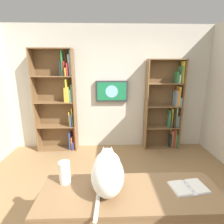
% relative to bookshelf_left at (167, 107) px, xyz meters
% --- Properties ---
extents(wall_back, '(4.52, 0.06, 2.70)m').
position_rel_bookshelf_left_xyz_m(wall_back, '(1.28, -0.17, 0.39)').
color(wall_back, beige).
rests_on(wall_back, ground).
extents(bookshelf_left, '(0.80, 0.28, 2.00)m').
position_rel_bookshelf_left_xyz_m(bookshelf_left, '(0.00, 0.00, 0.00)').
color(bookshelf_left, brown).
rests_on(bookshelf_left, ground).
extents(bookshelf_right, '(0.86, 0.28, 2.20)m').
position_rel_bookshelf_left_xyz_m(bookshelf_right, '(2.37, -0.00, 0.16)').
color(bookshelf_right, brown).
rests_on(bookshelf_right, ground).
extents(wall_mounted_tv, '(0.70, 0.07, 0.46)m').
position_rel_bookshelf_left_xyz_m(wall_mounted_tv, '(1.24, -0.08, 0.36)').
color(wall_mounted_tv, '#333338').
extents(desk, '(1.68, 0.56, 0.72)m').
position_rel_bookshelf_left_xyz_m(desk, '(1.15, 2.43, -0.34)').
color(desk, olive).
rests_on(desk, ground).
extents(cat, '(0.30, 0.58, 0.37)m').
position_rel_bookshelf_left_xyz_m(cat, '(1.36, 2.36, -0.04)').
color(cat, white).
rests_on(cat, desk).
extents(open_binder, '(0.36, 0.26, 0.02)m').
position_rel_bookshelf_left_xyz_m(open_binder, '(0.59, 2.37, -0.22)').
color(open_binder, white).
rests_on(open_binder, desk).
extents(paper_towel_roll, '(0.11, 0.11, 0.22)m').
position_rel_bookshelf_left_xyz_m(paper_towel_roll, '(1.78, 2.25, -0.12)').
color(paper_towel_roll, white).
rests_on(paper_towel_roll, desk).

